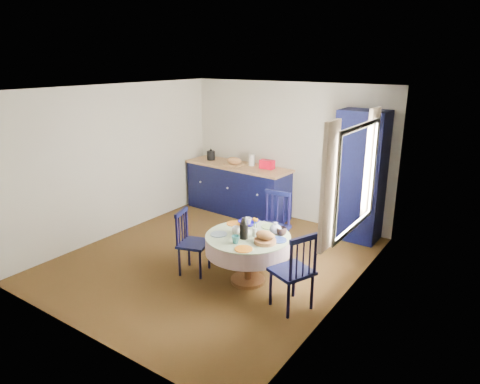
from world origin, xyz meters
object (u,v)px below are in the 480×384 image
object	(u,v)px
dining_table	(249,244)
mug_c	(282,231)
mug_a	(236,230)
mug_b	(236,240)
kitchen_counter	(238,188)
chair_right	(294,271)
cobalt_bowl	(249,223)
chair_left	(191,242)
pantry_cabinet	(360,176)
chair_far	(273,226)
mug_d	(248,221)

from	to	relation	value
dining_table	mug_c	bearing A→B (deg)	36.87
mug_a	mug_b	world-z (taller)	mug_b
kitchen_counter	chair_right	size ratio (longest dim) A/B	2.18
cobalt_bowl	chair_right	bearing A→B (deg)	-28.83
chair_right	mug_c	size ratio (longest dim) A/B	7.34
chair_left	mug_a	size ratio (longest dim) A/B	7.68
dining_table	mug_a	world-z (taller)	dining_table
mug_b	pantry_cabinet	bearing A→B (deg)	75.59
kitchen_counter	mug_c	distance (m)	2.80
chair_right	mug_a	size ratio (longest dim) A/B	8.45
mug_c	pantry_cabinet	bearing A→B (deg)	81.24
dining_table	cobalt_bowl	world-z (taller)	dining_table
chair_far	mug_b	size ratio (longest dim) A/B	9.56
kitchen_counter	chair_left	bearing A→B (deg)	-66.98
dining_table	mug_a	size ratio (longest dim) A/B	9.51
kitchen_counter	chair_far	size ratio (longest dim) A/B	2.13
mug_d	pantry_cabinet	bearing A→B (deg)	65.78
chair_right	mug_b	size ratio (longest dim) A/B	9.37
pantry_cabinet	dining_table	xyz separation A→B (m)	(-0.65, -2.28, -0.51)
pantry_cabinet	chair_left	xyz separation A→B (m)	(-1.47, -2.48, -0.61)
kitchen_counter	chair_far	world-z (taller)	kitchen_counter
chair_far	mug_d	xyz separation A→B (m)	(-0.12, -0.51, 0.21)
dining_table	pantry_cabinet	bearing A→B (deg)	73.99
chair_far	mug_c	bearing A→B (deg)	-57.00
dining_table	chair_left	size ratio (longest dim) A/B	1.24
mug_d	cobalt_bowl	size ratio (longest dim) A/B	0.38
chair_far	mug_d	bearing A→B (deg)	-108.08
cobalt_bowl	mug_c	bearing A→B (deg)	-6.27
kitchen_counter	chair_left	size ratio (longest dim) A/B	2.40
chair_left	pantry_cabinet	bearing A→B (deg)	-47.78
dining_table	mug_d	distance (m)	0.43
chair_far	chair_right	xyz separation A→B (m)	(0.90, -1.06, -0.01)
mug_a	cobalt_bowl	xyz separation A→B (m)	(-0.03, 0.35, -0.01)
cobalt_bowl	dining_table	bearing A→B (deg)	-56.56
mug_b	mug_c	size ratio (longest dim) A/B	0.78
chair_left	chair_far	xyz separation A→B (m)	(0.71, 1.03, 0.06)
mug_c	cobalt_bowl	bearing A→B (deg)	173.73
chair_far	mug_c	distance (m)	0.76
pantry_cabinet	dining_table	world-z (taller)	pantry_cabinet
pantry_cabinet	mug_b	xyz separation A→B (m)	(-0.66, -2.57, -0.34)
dining_table	chair_far	distance (m)	0.84
kitchen_counter	dining_table	world-z (taller)	kitchen_counter
chair_right	cobalt_bowl	xyz separation A→B (m)	(-1.00, 0.55, 0.20)
pantry_cabinet	chair_right	xyz separation A→B (m)	(0.14, -2.51, -0.56)
chair_far	cobalt_bowl	bearing A→B (deg)	-106.15
kitchen_counter	mug_a	distance (m)	2.68
mug_d	mug_a	bearing A→B (deg)	-82.45
pantry_cabinet	chair_left	bearing A→B (deg)	-120.91
mug_b	cobalt_bowl	world-z (taller)	mug_b
pantry_cabinet	cobalt_bowl	xyz separation A→B (m)	(-0.86, -1.96, -0.36)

